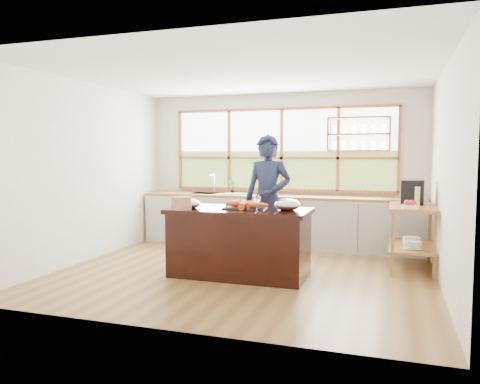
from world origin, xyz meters
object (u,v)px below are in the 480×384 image
at_px(cook, 268,200).
at_px(wicker_basket, 182,203).
at_px(island, 239,242).
at_px(espresso_machine, 413,192).

bearing_deg(cook, wicker_basket, -125.35).
relative_size(island, espresso_machine, 5.34).
bearing_deg(cook, island, -100.25).
distance_m(cook, espresso_machine, 2.08).
distance_m(island, cook, 0.93).
xyz_separation_m(island, wicker_basket, (-0.69, -0.32, 0.53)).
bearing_deg(espresso_machine, cook, -160.67).
bearing_deg(island, cook, 76.60).
height_order(espresso_machine, wicker_basket, espresso_machine).
bearing_deg(espresso_machine, island, -144.89).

